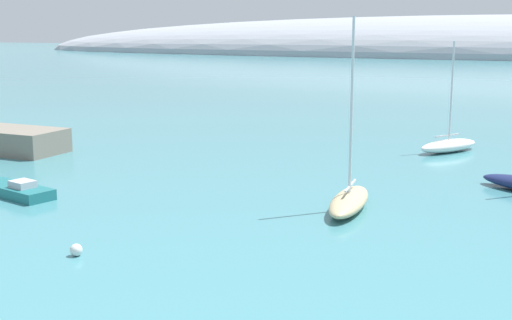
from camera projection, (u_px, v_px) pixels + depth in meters
name	position (u px, v px, depth m)	size (l,w,h in m)	color
sailboat_sand_outer_mooring	(349.00, 200.00, 37.50)	(2.07, 6.63, 10.27)	#C6B284
sailboat_white_end_of_line	(449.00, 145.00, 54.52)	(4.86, 5.89, 8.57)	white
motorboat_teal_foreground	(15.00, 190.00, 40.60)	(6.02, 3.39, 1.02)	#1E6B70
mooring_buoy_white	(76.00, 250.00, 30.06)	(0.54, 0.54, 0.54)	silver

